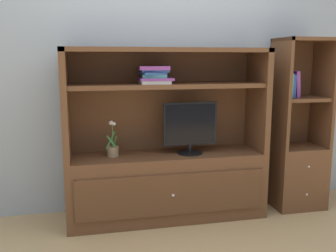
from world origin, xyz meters
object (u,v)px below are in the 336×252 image
(tv_monitor, at_px, (190,127))
(upright_book_row, at_px, (290,85))
(magazine_stack, at_px, (154,75))
(bookshelf_tall, at_px, (297,152))
(potted_plant, at_px, (113,148))
(media_console, at_px, (167,165))

(tv_monitor, relative_size, upright_book_row, 1.97)
(magazine_stack, xyz_separation_m, bookshelf_tall, (1.35, 0.01, -0.72))
(potted_plant, xyz_separation_m, bookshelf_tall, (1.70, 0.01, -0.12))
(magazine_stack, bearing_deg, upright_book_row, -0.16)
(upright_book_row, bearing_deg, magazine_stack, 179.84)
(media_console, bearing_deg, magazine_stack, -178.09)
(magazine_stack, xyz_separation_m, upright_book_row, (1.24, -0.00, -0.10))
(potted_plant, bearing_deg, media_console, 0.54)
(media_console, relative_size, potted_plant, 5.49)
(media_console, xyz_separation_m, potted_plant, (-0.46, -0.00, 0.17))
(media_console, bearing_deg, upright_book_row, -0.35)
(potted_plant, xyz_separation_m, magazine_stack, (0.35, 0.00, 0.60))
(magazine_stack, height_order, bookshelf_tall, bookshelf_tall)
(potted_plant, relative_size, bookshelf_tall, 0.20)
(magazine_stack, distance_m, upright_book_row, 1.24)
(bookshelf_tall, bearing_deg, media_console, -179.89)
(media_console, distance_m, bookshelf_tall, 1.25)
(potted_plant, bearing_deg, bookshelf_tall, 0.23)
(media_console, bearing_deg, potted_plant, -179.46)
(tv_monitor, height_order, potted_plant, tv_monitor)
(potted_plant, height_order, bookshelf_tall, bookshelf_tall)
(bookshelf_tall, distance_m, upright_book_row, 0.63)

